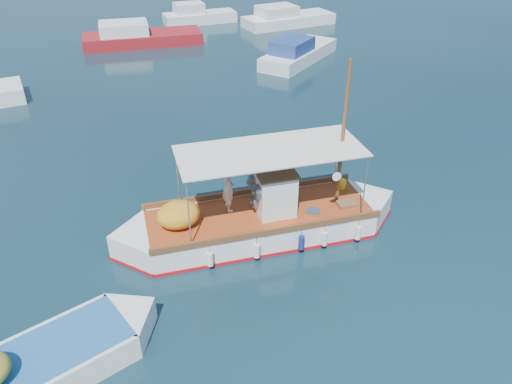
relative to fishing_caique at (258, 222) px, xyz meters
name	(u,v)px	position (x,y,z in m)	size (l,w,h in m)	color
ground	(273,235)	(0.45, -0.23, -0.50)	(160.00, 160.00, 0.00)	black
fishing_caique	(258,222)	(0.00, 0.00, 0.00)	(9.34, 3.50, 5.75)	white
dinghy	(22,377)	(-7.16, -3.18, -0.17)	(6.41, 3.05, 1.62)	white
bg_boat_n	(139,38)	(1.39, 23.90, -0.01)	(8.47, 3.95, 1.80)	maroon
bg_boat_ne	(298,54)	(9.79, 15.93, -0.01)	(6.81, 5.68, 1.80)	silver
bg_boat_e	(286,19)	(13.37, 24.73, -0.01)	(7.47, 3.03, 1.80)	silver
bg_boat_far_n	(198,17)	(7.18, 28.47, -0.01)	(5.89, 2.31, 1.80)	silver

